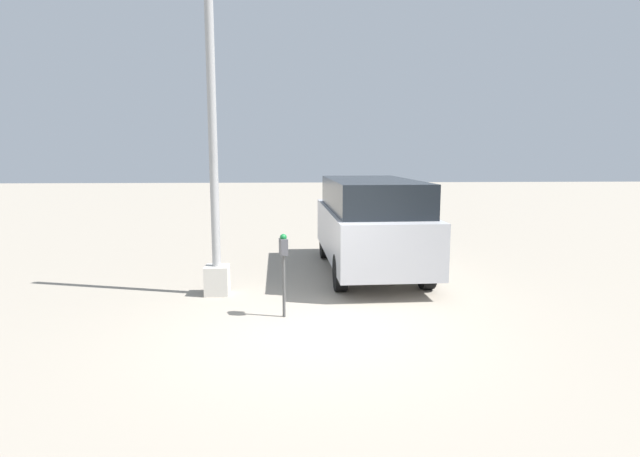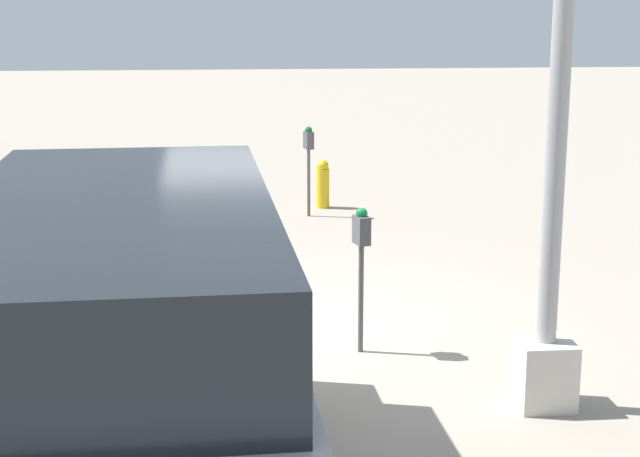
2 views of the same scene
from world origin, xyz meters
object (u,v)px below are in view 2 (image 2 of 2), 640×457
at_px(parking_meter_near, 361,246).
at_px(lamp_post, 554,182).
at_px(parked_van, 120,359).
at_px(fire_hydrant, 323,184).
at_px(parking_meter_far, 309,150).

distance_m(parking_meter_near, lamp_post, 2.07).
height_order(parked_van, fire_hydrant, parked_van).
relative_size(lamp_post, fire_hydrant, 7.41).
distance_m(parking_meter_near, parking_meter_far, 6.01).
relative_size(parking_meter_far, parked_van, 0.27).
distance_m(parking_meter_near, parked_van, 3.60).
distance_m(parked_van, fire_hydrant, 9.98).
bearing_deg(fire_hydrant, lamp_post, 6.86).
relative_size(parked_van, fire_hydrant, 6.65).
height_order(parking_meter_near, lamp_post, lamp_post).
distance_m(parking_meter_far, lamp_post, 7.56).
bearing_deg(fire_hydrant, parking_meter_far, -24.27).
bearing_deg(lamp_post, parking_meter_far, -170.48).
bearing_deg(parking_meter_near, parking_meter_far, 165.95).
relative_size(parking_meter_near, lamp_post, 0.24).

